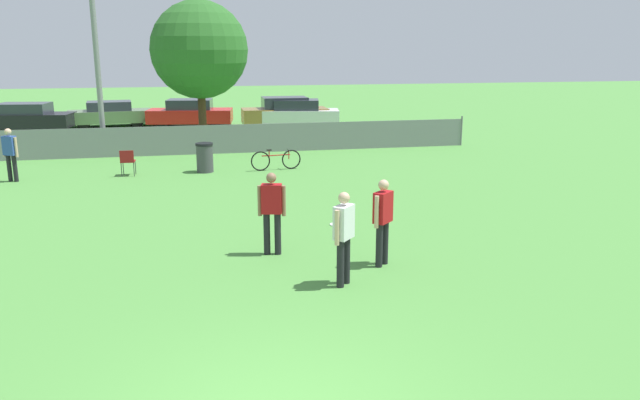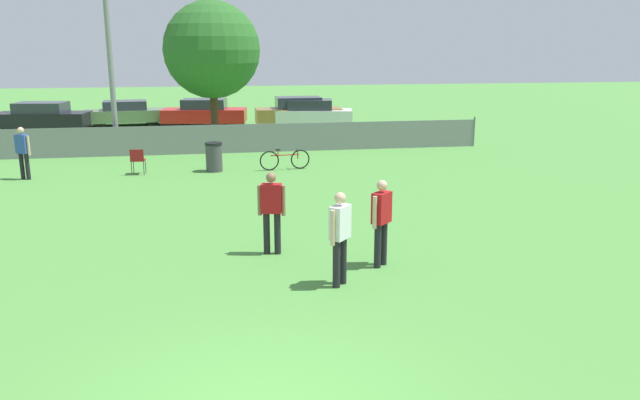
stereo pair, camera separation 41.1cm
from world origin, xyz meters
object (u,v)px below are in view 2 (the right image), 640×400
light_pole (106,7)px  player_thrower_red (381,217)px  folding_chair_sideline (138,159)px  parked_car_red (205,113)px  player_receiver_white (340,233)px  bicycle_sideline (285,160)px  parked_car_dark (42,116)px  frisbee_disc (339,225)px  trash_bin (214,157)px  player_defender_red (272,208)px  parked_car_olive (126,113)px  spectator_in_blue (23,150)px  parked_car_tan (298,113)px  tree_near_pole (212,50)px  parked_car_white (310,114)px

light_pole → player_thrower_red: (6.57, -13.85, -4.42)m
folding_chair_sideline → parked_car_red: bearing=-96.4°
player_receiver_white → parked_car_red: 23.06m
bicycle_sideline → parked_car_dark: (-10.49, 12.10, 0.33)m
light_pole → parked_car_red: size_ratio=2.07×
frisbee_disc → trash_bin: trash_bin is taller
light_pole → player_defender_red: size_ratio=5.59×
frisbee_disc → parked_car_olive: size_ratio=0.07×
spectator_in_blue → parked_car_tan: (10.14, 11.50, -0.21)m
tree_near_pole → frisbee_disc: bearing=-78.3°
player_defender_red → folding_chair_sideline: player_defender_red is taller
parked_car_olive → tree_near_pole: bearing=-65.0°
player_receiver_white → player_defender_red: 2.12m
folding_chair_sideline → spectator_in_blue: bearing=5.6°
player_thrower_red → parked_car_white: size_ratio=0.37×
player_receiver_white → bicycle_sideline: 10.49m
player_defender_red → parked_car_tan: 20.20m
bicycle_sideline → tree_near_pole: bearing=104.6°
player_defender_red → player_thrower_red: bearing=-15.9°
spectator_in_blue → tree_near_pole: bearing=-108.5°
spectator_in_blue → trash_bin: size_ratio=1.69×
player_defender_red → tree_near_pole: bearing=106.8°
player_receiver_white → player_defender_red: size_ratio=1.00×
parked_car_white → folding_chair_sideline: bearing=-113.3°
tree_near_pole → bicycle_sideline: tree_near_pole is taller
player_thrower_red → trash_bin: size_ratio=1.72×
trash_bin → parked_car_olive: 13.83m
bicycle_sideline → parked_car_dark: 16.02m
player_thrower_red → trash_bin: 10.22m
trash_bin → parked_car_red: parked_car_red is taller
trash_bin → parked_car_tan: 12.05m
player_defender_red → bicycle_sideline: player_defender_red is taller
light_pole → player_receiver_white: (5.62, -14.68, -4.42)m
player_thrower_red → frisbee_disc: 2.97m
tree_near_pole → parked_car_red: bearing=93.9°
parked_car_olive → parked_car_tan: size_ratio=0.99×
parked_car_dark → bicycle_sideline: bearing=-41.4°
player_receiver_white → player_thrower_red: (0.95, 0.82, 0.00)m
folding_chair_sideline → bicycle_sideline: size_ratio=0.49×
folding_chair_sideline → player_defender_red: bearing=114.9°
player_thrower_red → player_defender_red: 2.20m
tree_near_pole → parked_car_tan: (4.27, 5.52, -3.15)m
trash_bin → parked_car_tan: bearing=68.7°
player_thrower_red → bicycle_sideline: player_thrower_red is taller
tree_near_pole → parked_car_white: bearing=47.2°
folding_chair_sideline → parked_car_dark: bearing=-61.6°
tree_near_pole → bicycle_sideline: bearing=-69.2°
parked_car_tan → parked_car_dark: bearing=176.5°
tree_near_pole → player_thrower_red: bearing=-79.6°
tree_near_pole → parked_car_red: (-0.46, 6.64, -3.19)m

